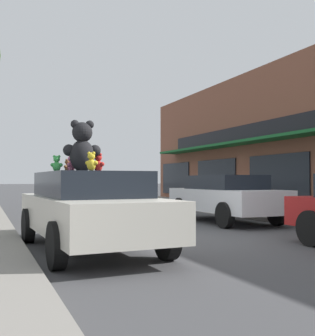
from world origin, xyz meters
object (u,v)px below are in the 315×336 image
at_px(teddy_bear_yellow, 91,162).
at_px(parked_car_far_center, 225,196).
at_px(teddy_bear_red, 98,163).
at_px(plush_art_car, 89,207).
at_px(teddy_bear_brown, 67,166).
at_px(teddy_bear_pink, 71,164).
at_px(teddy_bear_giant, 82,147).
at_px(teddy_bear_green, 57,164).

relative_size(teddy_bear_yellow, parked_car_far_center, 0.07).
xyz_separation_m(teddy_bear_red, parked_car_far_center, (4.88, 3.38, -0.84)).
xyz_separation_m(plush_art_car, teddy_bear_brown, (-0.33, 0.44, 0.79)).
height_order(teddy_bear_yellow, teddy_bear_pink, teddy_bear_pink).
relative_size(teddy_bear_brown, parked_car_far_center, 0.06).
relative_size(plush_art_car, teddy_bear_pink, 14.59).
xyz_separation_m(teddy_bear_yellow, teddy_bear_red, (0.40, 1.09, 0.02)).
height_order(teddy_bear_giant, teddy_bear_yellow, teddy_bear_giant).
bearing_deg(teddy_bear_giant, plush_art_car, 171.14).
distance_m(teddy_bear_yellow, teddy_bear_green, 1.16).
xyz_separation_m(teddy_bear_green, parked_car_far_center, (5.66, 3.38, -0.81)).
xyz_separation_m(teddy_bear_giant, teddy_bear_pink, (-0.16, 0.25, -0.31)).
bearing_deg(teddy_bear_giant, teddy_bear_brown, -56.81).
bearing_deg(teddy_bear_brown, plush_art_car, 77.72).
distance_m(teddy_bear_giant, teddy_bear_pink, 0.42).
relative_size(teddy_bear_green, teddy_bear_pink, 0.93).
height_order(teddy_bear_brown, teddy_bear_yellow, teddy_bear_yellow).
distance_m(teddy_bear_pink, parked_car_far_center, 6.29).
relative_size(teddy_bear_red, teddy_bear_green, 1.18).
bearing_deg(parked_car_far_center, teddy_bear_green, -149.17).
height_order(teddy_bear_giant, teddy_bear_red, teddy_bear_giant).
xyz_separation_m(plush_art_car, teddy_bear_giant, (-0.13, 0.04, 1.13)).
relative_size(plush_art_car, teddy_bear_green, 15.65).
bearing_deg(plush_art_car, teddy_bear_red, 23.88).
bearing_deg(parked_car_far_center, plush_art_car, -145.62).
bearing_deg(teddy_bear_brown, teddy_bear_yellow, 46.00).
distance_m(plush_art_car, teddy_bear_yellow, 1.30).
height_order(teddy_bear_pink, parked_car_far_center, teddy_bear_pink).
relative_size(teddy_bear_brown, teddy_bear_yellow, 0.83).
xyz_separation_m(plush_art_car, teddy_bear_green, (-0.59, 0.09, 0.81)).
height_order(teddy_bear_brown, teddy_bear_red, teddy_bear_red).
relative_size(teddy_bear_giant, teddy_bear_brown, 3.71).
xyz_separation_m(teddy_bear_yellow, parked_car_far_center, (5.28, 4.47, -0.81)).
relative_size(teddy_bear_brown, teddy_bear_green, 0.85).
xyz_separation_m(teddy_bear_brown, teddy_bear_green, (-0.26, -0.35, 0.02)).
xyz_separation_m(plush_art_car, teddy_bear_red, (0.19, 0.10, 0.84)).
relative_size(teddy_bear_giant, parked_car_far_center, 0.22).
distance_m(teddy_bear_brown, teddy_bear_pink, 0.16).
distance_m(teddy_bear_brown, teddy_bear_green, 0.44).
xyz_separation_m(teddy_bear_giant, teddy_bear_yellow, (-0.07, -1.04, -0.32)).
bearing_deg(teddy_bear_pink, parked_car_far_center, 157.01).
xyz_separation_m(teddy_bear_green, teddy_bear_pink, (0.30, 0.19, 0.01)).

